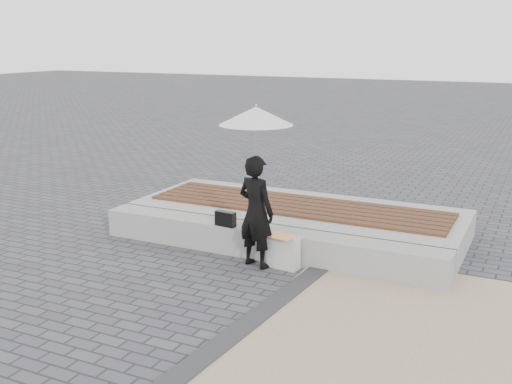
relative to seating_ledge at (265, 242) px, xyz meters
The scene contains 10 objects.
ground 1.61m from the seating_ledge, 90.00° to the right, with size 80.00×80.00×0.00m, color #48484C.
edging_band 2.24m from the seating_ledge, 70.35° to the right, with size 0.25×5.20×0.04m, color #303033.
seating_ledge is the anchor object (origin of this frame).
timber_platform 1.20m from the seating_ledge, 90.00° to the left, with size 5.00×2.00×0.40m, color #A6A6A1.
timber_decking 1.22m from the seating_ledge, 90.00° to the left, with size 4.60×1.20×0.04m, color brown, non-canonical shape.
woman 0.68m from the seating_ledge, 80.73° to the right, with size 0.54×0.35×1.48m, color black.
parasol 1.82m from the seating_ledge, 80.73° to the right, with size 0.93×0.93×1.19m.
handbag 0.62m from the seating_ledge, 162.27° to the right, with size 0.29×0.10×0.21m, color black.
canvas_tote 0.53m from the seating_ledge, 37.06° to the right, with size 0.42×0.18×0.44m, color beige.
magazine 0.61m from the seating_ledge, 41.15° to the right, with size 0.34×0.25×0.01m, color red.
Camera 1 is at (3.40, -5.65, 2.90)m, focal length 43.10 mm.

